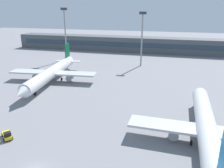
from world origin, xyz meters
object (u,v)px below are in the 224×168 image
object	(u,v)px
airplane_near	(206,127)
airplane_mid	(51,73)
floodlight_tower_west	(142,35)
floodlight_tower_east	(65,31)
baggage_tug_yellow	(7,135)

from	to	relation	value
airplane_near	airplane_mid	bearing A→B (deg)	151.43
airplane_mid	floodlight_tower_west	size ratio (longest dim) A/B	1.91
floodlight_tower_west	floodlight_tower_east	size ratio (longest dim) A/B	0.94
airplane_mid	baggage_tug_yellow	world-z (taller)	airplane_mid
airplane_mid	floodlight_tower_east	bearing A→B (deg)	106.86
airplane_near	floodlight_tower_east	distance (m)	89.07
floodlight_tower_east	airplane_mid	bearing A→B (deg)	-73.14
airplane_near	floodlight_tower_west	bearing A→B (deg)	109.62
airplane_mid	baggage_tug_yellow	size ratio (longest dim) A/B	12.85
airplane_mid	baggage_tug_yellow	xyz separation A→B (m)	(9.71, -37.06, -2.76)
floodlight_tower_east	floodlight_tower_west	bearing A→B (deg)	-3.63
floodlight_tower_west	baggage_tug_yellow	bearing A→B (deg)	-105.02
airplane_near	baggage_tug_yellow	xyz separation A→B (m)	(-40.70, -9.61, -2.63)
floodlight_tower_east	baggage_tug_yellow	bearing A→B (deg)	-74.24
floodlight_tower_west	airplane_near	bearing A→B (deg)	-70.38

